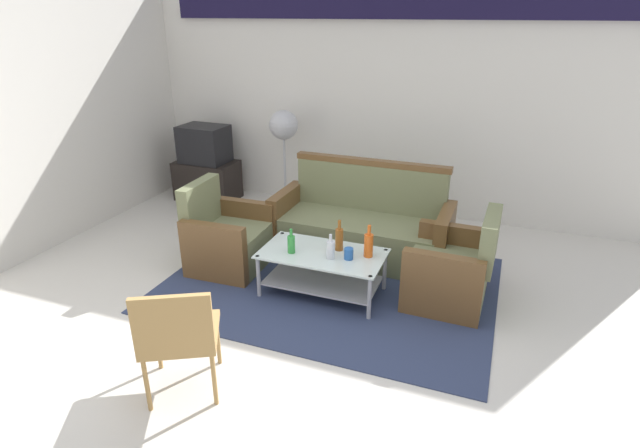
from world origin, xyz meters
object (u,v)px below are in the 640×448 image
object	(u,v)px
armchair_left	(227,240)
bottle_orange	(369,245)
bottle_clear	(330,249)
couch	(362,227)
coffee_table	(322,267)
television	(204,144)
bottle_brown	(339,239)
armchair_right	(452,272)
bottle_green	(291,244)
cup	(349,254)
tv_stand	(208,180)
wicker_chair	(178,333)
pedestal_fan	(284,131)

from	to	relation	value
armchair_left	bottle_orange	distance (m)	1.49
armchair_left	bottle_clear	bearing A→B (deg)	76.39
couch	coffee_table	bearing A→B (deg)	83.46
couch	television	size ratio (longest dim) A/B	2.95
bottle_brown	television	size ratio (longest dim) A/B	0.47
couch	armchair_right	bearing A→B (deg)	149.59
bottle_brown	bottle_green	bearing A→B (deg)	-151.95
bottle_brown	television	bearing A→B (deg)	145.35
bottle_brown	cup	distance (m)	0.20
bottle_green	tv_stand	distance (m)	2.83
cup	television	distance (m)	3.19
television	cup	bearing A→B (deg)	146.28
couch	wicker_chair	distance (m)	2.50
coffee_table	bottle_orange	xyz separation A→B (m)	(0.40, 0.08, 0.25)
armchair_left	wicker_chair	world-z (taller)	armchair_left
bottle_clear	bottle_orange	size ratio (longest dim) A/B	0.76
bottle_clear	bottle_green	bearing A→B (deg)	-177.03
tv_stand	pedestal_fan	xyz separation A→B (m)	(1.14, 0.05, 0.75)
tv_stand	bottle_orange	bearing A→B (deg)	-32.28
armchair_right	television	world-z (taller)	television
bottle_brown	tv_stand	world-z (taller)	bottle_brown
bottle_brown	tv_stand	size ratio (longest dim) A/B	0.36
armchair_right	bottle_clear	distance (m)	1.08
armchair_left	cup	distance (m)	1.35
bottle_clear	pedestal_fan	distance (m)	2.39
wicker_chair	pedestal_fan	bearing A→B (deg)	75.11
bottle_brown	bottle_green	size ratio (longest dim) A/B	1.27
bottle_brown	cup	bearing A→B (deg)	-46.17
television	bottle_orange	bearing A→B (deg)	149.31
bottle_brown	armchair_right	bearing A→B (deg)	10.32
coffee_table	bottle_clear	world-z (taller)	bottle_clear
bottle_orange	television	distance (m)	3.25
tv_stand	bottle_clear	bearing A→B (deg)	-37.58
bottle_green	pedestal_fan	world-z (taller)	pedestal_fan
coffee_table	bottle_brown	world-z (taller)	bottle_brown
bottle_clear	cup	distance (m)	0.16
pedestal_fan	bottle_brown	bearing A→B (deg)	-52.84
bottle_green	television	xyz separation A→B (m)	(-2.08, 1.90, 0.26)
bottle_green	cup	xyz separation A→B (m)	(0.51, 0.06, -0.04)
couch	armchair_left	world-z (taller)	couch
coffee_table	cup	xyz separation A→B (m)	(0.25, -0.03, 0.19)
armchair_right	bottle_clear	size ratio (longest dim) A/B	3.79
armchair_right	coffee_table	bearing A→B (deg)	106.15
armchair_left	television	distance (m)	2.12
bottle_clear	bottle_green	distance (m)	0.36
couch	cup	xyz separation A→B (m)	(0.14, -0.91, 0.14)
armchair_right	bottle_clear	bearing A→B (deg)	111.33
couch	armchair_left	size ratio (longest dim) A/B	2.13
armchair_left	bottle_green	size ratio (longest dim) A/B	3.78
bottle_green	bottle_orange	distance (m)	0.68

